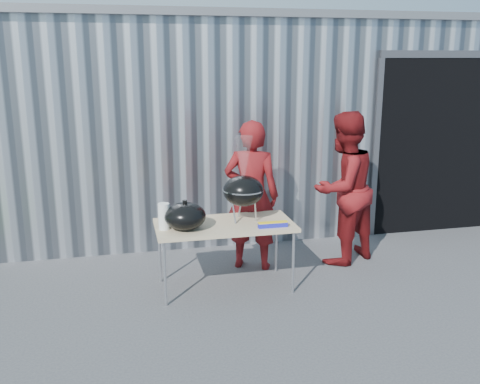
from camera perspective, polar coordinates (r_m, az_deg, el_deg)
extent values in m
plane|color=#3F3F41|center=(5.86, 2.77, -11.18)|extent=(80.00, 80.00, 0.00)
cube|color=silver|center=(10.10, -0.01, 8.45)|extent=(8.00, 6.00, 3.00)
cube|color=slate|center=(10.06, -0.01, 17.27)|extent=(8.20, 6.20, 0.10)
cube|color=black|center=(8.86, 19.75, 5.18)|extent=(2.40, 1.20, 2.50)
cube|color=#4C4C51|center=(8.30, 22.67, 13.41)|extent=(2.52, 0.08, 0.10)
cube|color=tan|center=(5.84, -1.65, -3.56)|extent=(1.50, 0.75, 0.04)
cylinder|color=silver|center=(5.59, -8.01, -8.64)|extent=(0.03, 0.03, 0.71)
cylinder|color=silver|center=(5.85, 5.69, -7.50)|extent=(0.03, 0.03, 0.71)
cylinder|color=silver|center=(6.17, -8.55, -6.41)|extent=(0.03, 0.03, 0.71)
cylinder|color=silver|center=(6.41, 3.89, -5.49)|extent=(0.03, 0.03, 0.71)
ellipsoid|color=black|center=(5.85, 0.35, 0.14)|extent=(0.45, 0.45, 0.34)
cylinder|color=silver|center=(5.84, 0.35, 0.25)|extent=(0.46, 0.46, 0.02)
cylinder|color=silver|center=(5.84, 0.36, 0.38)|extent=(0.43, 0.43, 0.01)
cylinder|color=silver|center=(6.03, 0.04, -1.58)|extent=(0.02, 0.02, 0.24)
cylinder|color=silver|center=(5.81, -0.65, -2.20)|extent=(0.02, 0.02, 0.24)
cylinder|color=silver|center=(5.87, 1.66, -2.05)|extent=(0.02, 0.02, 0.24)
cylinder|color=#CE6A4A|center=(5.81, -0.98, 0.44)|extent=(0.02, 0.14, 0.02)
cylinder|color=#CE6A4A|center=(5.81, -0.64, 0.46)|extent=(0.02, 0.14, 0.02)
cylinder|color=#CE6A4A|center=(5.82, -0.31, 0.47)|extent=(0.02, 0.14, 0.02)
cylinder|color=#CE6A4A|center=(5.83, 0.02, 0.49)|extent=(0.02, 0.14, 0.02)
cylinder|color=#CE6A4A|center=(5.84, 0.36, 0.51)|extent=(0.02, 0.14, 0.02)
cylinder|color=#CE6A4A|center=(5.84, 0.69, 0.53)|extent=(0.02, 0.14, 0.02)
cylinder|color=#CE6A4A|center=(5.85, 1.02, 0.55)|extent=(0.02, 0.14, 0.02)
cylinder|color=#CE6A4A|center=(5.86, 1.35, 0.56)|extent=(0.02, 0.14, 0.02)
cylinder|color=#CE6A4A|center=(5.87, 1.68, 0.58)|extent=(0.02, 0.14, 0.02)
cone|color=silver|center=(5.78, 0.36, 3.27)|extent=(0.20, 0.20, 0.55)
ellipsoid|color=black|center=(5.63, -5.87, -2.58)|extent=(0.44, 0.44, 0.29)
cylinder|color=black|center=(5.59, -5.91, -1.03)|extent=(0.05, 0.05, 0.03)
cylinder|color=white|center=(5.66, -8.11, -2.59)|extent=(0.12, 0.12, 0.28)
cube|color=white|center=(5.95, -7.28, -2.64)|extent=(0.20, 0.15, 0.10)
cube|color=#1B1EB1|center=(5.70, 3.52, -3.55)|extent=(0.32, 0.05, 0.05)
cube|color=yellow|center=(5.70, 3.52, -3.25)|extent=(0.32, 0.05, 0.01)
imported|color=maroon|center=(6.38, 1.23, -0.38)|extent=(0.78, 0.65, 1.81)
imported|color=maroon|center=(6.69, 10.92, 0.39)|extent=(1.14, 1.05, 1.89)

